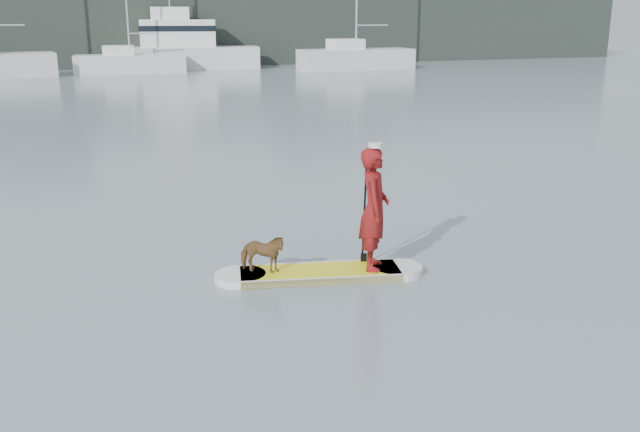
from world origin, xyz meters
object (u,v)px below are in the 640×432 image
object	(u,v)px
paddleboard	(320,273)
paddler	(374,209)
motor_yacht_a	(186,46)
dog	(262,254)
sailboat_d	(129,61)
sailboat_e	(355,57)

from	to	relation	value
paddleboard	paddler	bearing A→B (deg)	-0.00
paddleboard	motor_yacht_a	distance (m)	45.26
paddler	motor_yacht_a	bearing A→B (deg)	18.60
dog	sailboat_d	bearing A→B (deg)	27.72
paddleboard	sailboat_e	world-z (taller)	sailboat_e
paddler	sailboat_e	xyz separation A→B (m)	(16.42, 40.04, -0.20)
dog	sailboat_e	world-z (taller)	sailboat_e
paddleboard	sailboat_e	xyz separation A→B (m)	(17.25, 39.86, 0.82)
sailboat_d	dog	bearing A→B (deg)	-87.32
dog	motor_yacht_a	world-z (taller)	motor_yacht_a
paddler	sailboat_e	size ratio (longest dim) A/B	0.16
motor_yacht_a	sailboat_d	bearing A→B (deg)	-140.74
paddleboard	sailboat_d	world-z (taller)	sailboat_d
sailboat_e	motor_yacht_a	xyz separation A→B (m)	(-11.61, 5.02, 0.78)
paddleboard	paddler	distance (m)	1.33
dog	motor_yacht_a	distance (m)	45.17
paddleboard	dog	distance (m)	0.98
paddler	motor_yacht_a	distance (m)	45.32
sailboat_e	paddler	bearing A→B (deg)	-112.74
sailboat_d	motor_yacht_a	world-z (taller)	sailboat_d
paddler	dog	bearing A→B (deg)	102.21
paddler	sailboat_d	distance (m)	42.46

